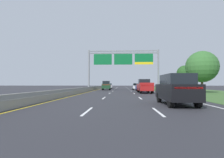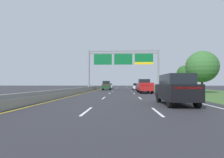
# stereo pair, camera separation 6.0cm
# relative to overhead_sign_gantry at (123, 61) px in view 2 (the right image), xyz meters

# --- Properties ---
(ground_plane) EXTENTS (220.00, 220.00, 0.00)m
(ground_plane) POSITION_rel_overhead_sign_gantry_xyz_m (-0.30, -4.14, -6.22)
(ground_plane) COLOR #2B2B30
(lane_striping) EXTENTS (11.96, 106.00, 0.01)m
(lane_striping) POSITION_rel_overhead_sign_gantry_xyz_m (-0.30, -4.59, -6.21)
(lane_striping) COLOR white
(lane_striping) RESTS_ON ground
(grass_verge_right) EXTENTS (14.00, 110.00, 0.02)m
(grass_verge_right) POSITION_rel_overhead_sign_gantry_xyz_m (13.65, -4.14, -6.21)
(grass_verge_right) COLOR #3D602D
(grass_verge_right) RESTS_ON ground
(median_barrier_concrete) EXTENTS (0.60, 110.00, 0.85)m
(median_barrier_concrete) POSITION_rel_overhead_sign_gantry_xyz_m (-6.90, -4.14, -5.86)
(median_barrier_concrete) COLOR gray
(median_barrier_concrete) RESTS_ON ground
(overhead_sign_gantry) EXTENTS (15.06, 0.42, 8.69)m
(overhead_sign_gantry) POSITION_rel_overhead_sign_gantry_xyz_m (0.00, 0.00, 0.00)
(overhead_sign_gantry) COLOR gray
(overhead_sign_gantry) RESTS_ON ground
(pickup_truck_red) EXTENTS (2.04, 5.41, 2.20)m
(pickup_truck_red) POSITION_rel_overhead_sign_gantry_xyz_m (3.30, -9.33, -5.14)
(pickup_truck_red) COLOR maroon
(pickup_truck_red) RESTS_ON ground
(car_blue_right_lane_sedan) EXTENTS (1.94, 4.45, 1.57)m
(car_blue_right_lane_sedan) POSITION_rel_overhead_sign_gantry_xyz_m (3.51, -2.27, -5.40)
(car_blue_right_lane_sedan) COLOR navy
(car_blue_right_lane_sedan) RESTS_ON ground
(car_black_right_lane_suv) EXTENTS (1.94, 4.72, 2.11)m
(car_black_right_lane_suv) POSITION_rel_overhead_sign_gantry_xyz_m (3.44, -25.43, -5.12)
(car_black_right_lane_suv) COLOR black
(car_black_right_lane_suv) RESTS_ON ground
(car_darkgreen_left_lane_suv) EXTENTS (2.03, 4.75, 2.11)m
(car_darkgreen_left_lane_suv) POSITION_rel_overhead_sign_gantry_xyz_m (-3.93, 4.45, -5.12)
(car_darkgreen_left_lane_suv) COLOR #193D23
(car_darkgreen_left_lane_suv) RESTS_ON ground
(car_white_right_lane_sedan) EXTENTS (1.88, 4.43, 1.57)m
(car_white_right_lane_sedan) POSITION_rel_overhead_sign_gantry_xyz_m (3.26, 6.09, -5.40)
(car_white_right_lane_sedan) COLOR silver
(car_white_right_lane_sedan) RESTS_ON ground
(car_silver_left_lane_sedan) EXTENTS (1.91, 4.44, 1.57)m
(car_silver_left_lane_sedan) POSITION_rel_overhead_sign_gantry_xyz_m (-4.13, 16.30, -5.40)
(car_silver_left_lane_sedan) COLOR #B2B5BA
(car_silver_left_lane_sedan) RESTS_ON ground
(roadside_tree_mid) EXTENTS (4.98, 4.98, 6.66)m
(roadside_tree_mid) POSITION_rel_overhead_sign_gantry_xyz_m (12.39, -8.86, -2.06)
(roadside_tree_mid) COLOR #4C3823
(roadside_tree_mid) RESTS_ON ground
(roadside_tree_far) EXTENTS (3.77, 3.77, 5.86)m
(roadside_tree_far) POSITION_rel_overhead_sign_gantry_xyz_m (14.78, 5.91, -2.26)
(roadside_tree_far) COLOR #4C3823
(roadside_tree_far) RESTS_ON ground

